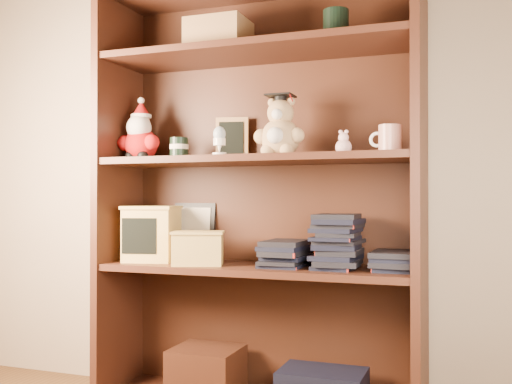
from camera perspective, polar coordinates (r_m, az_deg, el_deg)
bookcase at (r=2.25m, az=0.38°, el=-1.06°), size 1.20×0.35×1.60m
shelf_lower at (r=2.22m, az=0.00°, el=-7.32°), size 1.14×0.33×0.02m
shelf_upper at (r=2.21m, az=0.00°, el=3.05°), size 1.14×0.33×0.02m
santa_plush at (r=2.42m, az=-10.97°, el=5.25°), size 0.18×0.13×0.26m
teachers_tin at (r=2.34m, az=-7.34°, el=4.18°), size 0.07×0.07×0.08m
chalkboard_plaque at (r=2.37m, az=-2.29°, el=5.05°), size 0.13×0.08×0.17m
egg_cup at (r=2.19m, az=-3.50°, el=4.96°), size 0.05×0.05×0.11m
grad_teddy_bear at (r=2.18m, az=2.30°, el=5.74°), size 0.19×0.16×0.23m
pink_figurine at (r=2.12m, az=8.34°, el=4.46°), size 0.06×0.06×0.09m
teacher_mug at (r=2.10m, az=12.57°, el=4.93°), size 0.11×0.08×0.10m
certificate_frame at (r=2.46m, az=-5.94°, el=-3.70°), size 0.18×0.05×0.23m
treats_box at (r=2.39m, az=-9.89°, el=-3.88°), size 0.23×0.23×0.22m
pencils_box at (r=2.23m, az=-5.57°, el=-5.32°), size 0.22×0.19×0.12m
book_stack_left at (r=2.18m, az=2.78°, el=-5.85°), size 0.14×0.20×0.10m
book_stack_mid at (r=2.12m, az=7.81°, el=-4.67°), size 0.14×0.20×0.19m
book_stack_right at (r=2.10m, az=12.81°, el=-6.47°), size 0.14×0.20×0.06m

